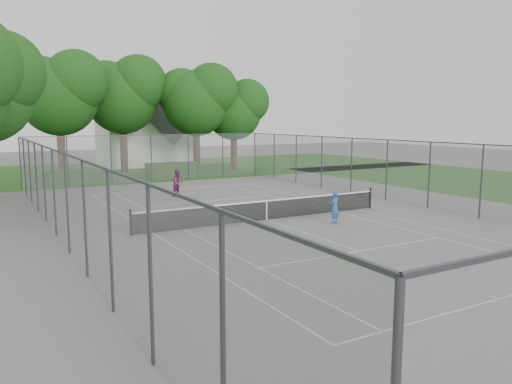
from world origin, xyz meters
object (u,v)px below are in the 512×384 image
house (143,124)px  girl_player (335,207)px  tennis_net (267,209)px  woman_player (178,183)px

house → girl_player: size_ratio=7.01×
tennis_net → girl_player: 3.14m
tennis_net → house: house is taller
tennis_net → woman_player: woman_player is taller
house → tennis_net: bearing=-96.6°
girl_player → woman_player: 11.32m
woman_player → tennis_net: bearing=-102.2°
house → girl_player: (-1.20, -32.44, -3.42)m
girl_player → woman_player: (-3.36, 10.82, 0.09)m
tennis_net → girl_player: bearing=-42.1°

